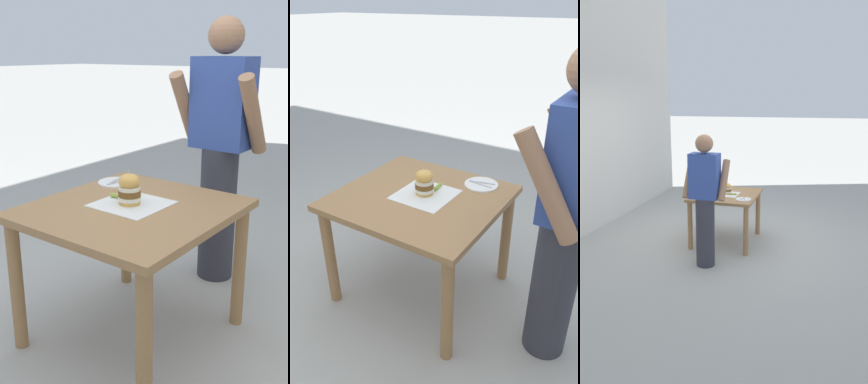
# 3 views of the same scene
# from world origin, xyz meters

# --- Properties ---
(ground_plane) EXTENTS (80.00, 80.00, 0.00)m
(ground_plane) POSITION_xyz_m (0.00, 0.00, 0.00)
(ground_plane) COLOR #ADAAA3
(patio_table) EXTENTS (0.93, 0.99, 0.74)m
(patio_table) POSITION_xyz_m (0.00, 0.00, 0.62)
(patio_table) COLOR #9E7247
(patio_table) RESTS_ON ground
(serving_paper) EXTENTS (0.35, 0.35, 0.00)m
(serving_paper) POSITION_xyz_m (-0.02, 0.02, 0.74)
(serving_paper) COLOR white
(serving_paper) RESTS_ON patio_table
(sandwich) EXTENTS (0.12, 0.12, 0.19)m
(sandwich) POSITION_xyz_m (-0.03, 0.01, 0.82)
(sandwich) COLOR gold
(sandwich) RESTS_ON serving_paper
(pickle_spear) EXTENTS (0.09, 0.03, 0.02)m
(pickle_spear) POSITION_xyz_m (-0.13, 0.05, 0.76)
(pickle_spear) COLOR #8EA83D
(pickle_spear) RESTS_ON serving_paper
(side_plate_with_forks) EXTENTS (0.22, 0.22, 0.02)m
(side_plate_with_forks) POSITION_xyz_m (-0.32, 0.26, 0.75)
(side_plate_with_forks) COLOR white
(side_plate_with_forks) RESTS_ON patio_table
(diner_across_table) EXTENTS (0.55, 0.35, 1.69)m
(diner_across_table) POSITION_xyz_m (0.03, 0.88, 0.88)
(diner_across_table) COLOR #33333D
(diner_across_table) RESTS_ON ground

